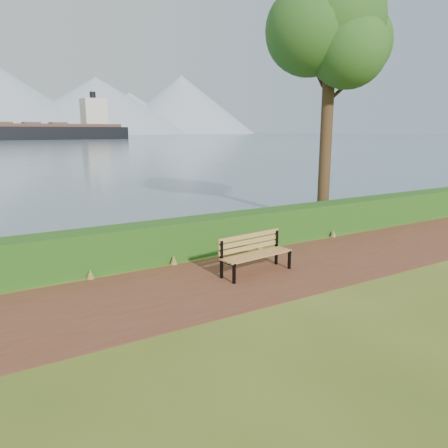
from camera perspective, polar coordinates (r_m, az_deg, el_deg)
ground at (r=10.05m, az=4.22°, el=-7.30°), size 140.00×140.00×0.00m
path at (r=10.28m, az=3.24°, el=-6.80°), size 40.00×3.40×0.01m
hedge at (r=12.03m, az=-2.99°, el=-1.53°), size 32.00×0.85×1.00m
bench at (r=10.39m, az=3.95°, el=-3.53°), size 1.91×0.74×0.93m
tree at (r=16.58m, az=13.83°, el=23.75°), size 4.73×3.99×9.11m
cargo_ship at (r=173.34m, az=-22.32°, el=11.11°), size 64.27×13.20×19.38m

